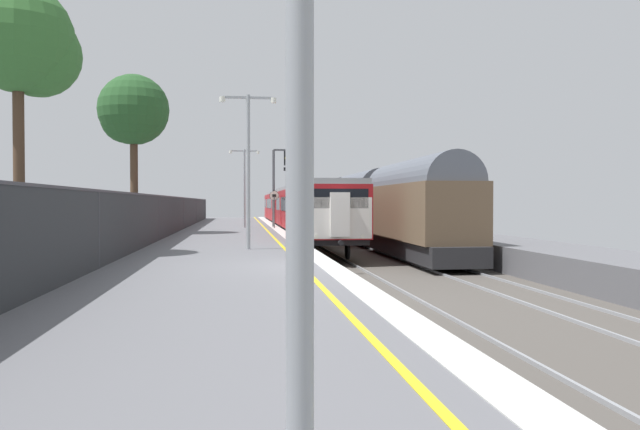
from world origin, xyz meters
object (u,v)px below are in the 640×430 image
at_px(commuter_train_at_platform, 295,208).
at_px(platform_lamp_far, 244,181).
at_px(background_tree_centre, 24,45).
at_px(signal_gantry, 277,178).
at_px(platform_lamp_mid, 248,158).
at_px(speed_limit_sign, 274,204).
at_px(background_tree_left, 132,113).
at_px(freight_train_adjacent_track, 346,205).

height_order(commuter_train_at_platform, platform_lamp_far, platform_lamp_far).
bearing_deg(background_tree_centre, commuter_train_at_platform, 67.63).
bearing_deg(platform_lamp_far, signal_gantry, 29.14).
bearing_deg(platform_lamp_mid, speed_limit_sign, 83.97).
distance_m(platform_lamp_far, background_tree_left, 10.02).
distance_m(commuter_train_at_platform, speed_limit_sign, 6.35).
relative_size(commuter_train_at_platform, platform_lamp_mid, 7.82).
bearing_deg(background_tree_centre, speed_limit_sign, 66.03).
bearing_deg(signal_gantry, freight_train_adjacent_track, 38.11).
bearing_deg(freight_train_adjacent_track, platform_lamp_far, -144.31).
xyz_separation_m(freight_train_adjacent_track, speed_limit_sign, (-5.85, -6.88, 0.04)).
bearing_deg(speed_limit_sign, background_tree_centre, -113.97).
xyz_separation_m(freight_train_adjacent_track, platform_lamp_far, (-7.74, -5.56, 1.58)).
bearing_deg(background_tree_left, freight_train_adjacent_track, 43.20).
xyz_separation_m(commuter_train_at_platform, speed_limit_sign, (-1.85, -6.07, 0.27)).
distance_m(signal_gantry, background_tree_centre, 24.35).
height_order(speed_limit_sign, background_tree_centre, background_tree_centre).
relative_size(speed_limit_sign, background_tree_left, 0.28).
distance_m(freight_train_adjacent_track, platform_lamp_far, 9.66).
height_order(signal_gantry, platform_lamp_far, signal_gantry).
bearing_deg(speed_limit_sign, freight_train_adjacent_track, 49.63).
bearing_deg(platform_lamp_mid, freight_train_adjacent_track, 72.66).
xyz_separation_m(commuter_train_at_platform, background_tree_left, (-9.71, -12.07, 5.14)).
distance_m(signal_gantry, speed_limit_sign, 3.14).
xyz_separation_m(freight_train_adjacent_track, background_tree_left, (-13.72, -12.88, 4.91)).
bearing_deg(speed_limit_sign, background_tree_left, -142.68).
relative_size(commuter_train_at_platform, background_tree_centre, 5.08).
relative_size(platform_lamp_far, background_tree_centre, 0.61).
height_order(signal_gantry, background_tree_left, background_tree_left).
bearing_deg(commuter_train_at_platform, speed_limit_sign, -106.91).
bearing_deg(background_tree_centre, signal_gantry, 67.73).
distance_m(commuter_train_at_platform, signal_gantry, 4.31).
relative_size(platform_lamp_far, background_tree_left, 0.61).
relative_size(commuter_train_at_platform, background_tree_left, 5.06).
distance_m(freight_train_adjacent_track, speed_limit_sign, 9.03).
bearing_deg(freight_train_adjacent_track, signal_gantry, -141.89).
xyz_separation_m(speed_limit_sign, platform_lamp_mid, (-1.89, -17.90, 1.70)).
xyz_separation_m(platform_lamp_far, background_tree_centre, (-6.89, -21.08, 3.47)).
distance_m(commuter_train_at_platform, freight_train_adjacent_track, 4.09).
bearing_deg(commuter_train_at_platform, freight_train_adjacent_track, 11.47).
xyz_separation_m(signal_gantry, background_tree_left, (-8.23, -8.57, 3.11)).
relative_size(commuter_train_at_platform, speed_limit_sign, 17.82).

